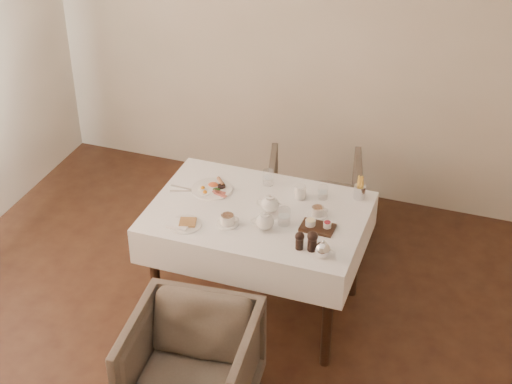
{
  "coord_description": "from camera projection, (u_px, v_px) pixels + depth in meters",
  "views": [
    {
      "loc": [
        1.2,
        -2.7,
        3.37
      ],
      "look_at": [
        -0.11,
        1.05,
        0.82
      ],
      "focal_mm": 55.0,
      "sensor_mm": 36.0,
      "label": 1
    }
  ],
  "objects": [
    {
      "name": "glass_right",
      "position": [
        323.0,
        192.0,
        4.75
      ],
      "size": [
        0.08,
        0.08,
        0.09
      ],
      "primitive_type": "cylinder",
      "rotation": [
        0.0,
        0.0,
        -0.34
      ],
      "color": "silver",
      "rests_on": "table"
    },
    {
      "name": "teapot_centre",
      "position": [
        270.0,
        203.0,
        4.63
      ],
      "size": [
        0.16,
        0.13,
        0.12
      ],
      "primitive_type": null,
      "rotation": [
        0.0,
        0.0,
        0.12
      ],
      "color": "white",
      "rests_on": "table"
    },
    {
      "name": "teapot_front",
      "position": [
        265.0,
        220.0,
        4.47
      ],
      "size": [
        0.19,
        0.17,
        0.12
      ],
      "primitive_type": null,
      "rotation": [
        0.0,
        0.0,
        0.42
      ],
      "color": "white",
      "rests_on": "table"
    },
    {
      "name": "cutlery_fork",
      "position": [
        184.0,
        188.0,
        4.87
      ],
      "size": [
        0.19,
        0.02,
        0.0
      ],
      "primitive_type": "cube",
      "rotation": [
        0.0,
        0.0,
        1.54
      ],
      "color": "silver",
      "rests_on": "table"
    },
    {
      "name": "fries_cup",
      "position": [
        360.0,
        189.0,
        4.74
      ],
      "size": [
        0.07,
        0.07,
        0.15
      ],
      "rotation": [
        0.0,
        0.0,
        -0.08
      ],
      "color": "silver",
      "rests_on": "table"
    },
    {
      "name": "cutlery_knife",
      "position": [
        186.0,
        191.0,
        4.84
      ],
      "size": [
        0.19,
        0.08,
        0.0
      ],
      "primitive_type": "cube",
      "rotation": [
        0.0,
        0.0,
        1.91
      ],
      "color": "silver",
      "rests_on": "table"
    },
    {
      "name": "pepper_mill_left",
      "position": [
        300.0,
        240.0,
        4.32
      ],
      "size": [
        0.06,
        0.06,
        0.11
      ],
      "primitive_type": null,
      "rotation": [
        0.0,
        0.0,
        0.13
      ],
      "color": "black",
      "rests_on": "table"
    },
    {
      "name": "teacup_near",
      "position": [
        228.0,
        220.0,
        4.53
      ],
      "size": [
        0.13,
        0.13,
        0.06
      ],
      "rotation": [
        0.0,
        0.0,
        0.2
      ],
      "color": "white",
      "rests_on": "table"
    },
    {
      "name": "table",
      "position": [
        258.0,
        227.0,
        4.73
      ],
      "size": [
        1.28,
        0.88,
        0.75
      ],
      "color": "black",
      "rests_on": "ground"
    },
    {
      "name": "condiment_board",
      "position": [
        317.0,
        226.0,
        4.5
      ],
      "size": [
        0.2,
        0.13,
        0.05
      ],
      "rotation": [
        0.0,
        0.0,
        -0.02
      ],
      "color": "black",
      "rests_on": "table"
    },
    {
      "name": "teacup_far",
      "position": [
        318.0,
        212.0,
        4.61
      ],
      "size": [
        0.12,
        0.12,
        0.06
      ],
      "rotation": [
        0.0,
        0.0,
        0.35
      ],
      "color": "white",
      "rests_on": "table"
    },
    {
      "name": "armchair_near",
      "position": [
        192.0,
        367.0,
        4.2
      ],
      "size": [
        0.72,
        0.74,
        0.62
      ],
      "primitive_type": "imported",
      "rotation": [
        0.0,
        0.0,
        0.09
      ],
      "color": "#50453B",
      "rests_on": "ground"
    },
    {
      "name": "armchair_far",
      "position": [
        314.0,
        201.0,
        5.58
      ],
      "size": [
        0.79,
        0.81,
        0.61
      ],
      "primitive_type": "imported",
      "rotation": [
        0.0,
        0.0,
        3.39
      ],
      "color": "#50453B",
      "rests_on": "ground"
    },
    {
      "name": "glass_mid",
      "position": [
        284.0,
        217.0,
        4.52
      ],
      "size": [
        0.08,
        0.08,
        0.1
      ],
      "primitive_type": "cylinder",
      "rotation": [
        0.0,
        0.0,
        0.04
      ],
      "color": "silver",
      "rests_on": "table"
    },
    {
      "name": "pepper_mill_right",
      "position": [
        312.0,
        241.0,
        4.3
      ],
      "size": [
        0.07,
        0.07,
        0.12
      ],
      "primitive_type": null,
      "rotation": [
        0.0,
        0.0,
        0.23
      ],
      "color": "black",
      "rests_on": "table"
    },
    {
      "name": "side_plate",
      "position": [
        184.0,
        224.0,
        4.53
      ],
      "size": [
        0.19,
        0.19,
        0.02
      ],
      "rotation": [
        0.0,
        0.0,
        0.08
      ],
      "color": "white",
      "rests_on": "table"
    },
    {
      "name": "silver_pot",
      "position": [
        323.0,
        249.0,
        4.25
      ],
      "size": [
        0.11,
        0.09,
        0.11
      ],
      "primitive_type": null,
      "rotation": [
        0.0,
        0.0,
        -0.06
      ],
      "color": "white",
      "rests_on": "table"
    },
    {
      "name": "glass_left",
      "position": [
        268.0,
        178.0,
        4.89
      ],
      "size": [
        0.09,
        0.09,
        0.1
      ],
      "primitive_type": "cylinder",
      "rotation": [
        0.0,
        0.0,
        -0.36
      ],
      "color": "silver",
      "rests_on": "table"
    },
    {
      "name": "creamer",
      "position": [
        300.0,
        192.0,
        4.76
      ],
      "size": [
        0.07,
        0.07,
        0.08
      ],
      "primitive_type": "cylinder",
      "rotation": [
        0.0,
        0.0,
        0.02
      ],
      "color": "white",
      "rests_on": "table"
    },
    {
      "name": "breakfast_plate",
      "position": [
        213.0,
        188.0,
        4.85
      ],
      "size": [
        0.26,
        0.26,
        0.03
      ],
      "rotation": [
        0.0,
        0.0,
        0.29
      ],
      "color": "white",
      "rests_on": "table"
    }
  ]
}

